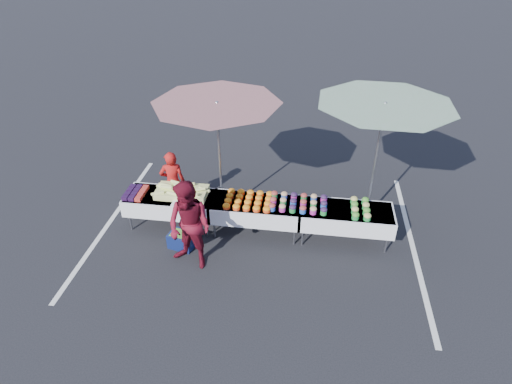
# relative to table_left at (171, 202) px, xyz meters

# --- Properties ---
(ground) EXTENTS (80.00, 80.00, 0.00)m
(ground) POSITION_rel_table_left_xyz_m (1.80, 0.00, -0.58)
(ground) COLOR black
(stripe_left) EXTENTS (0.10, 5.00, 0.00)m
(stripe_left) POSITION_rel_table_left_xyz_m (-1.40, 0.00, -0.58)
(stripe_left) COLOR silver
(stripe_left) RESTS_ON ground
(stripe_right) EXTENTS (0.10, 5.00, 0.00)m
(stripe_right) POSITION_rel_table_left_xyz_m (5.00, 0.00, -0.58)
(stripe_right) COLOR silver
(stripe_right) RESTS_ON ground
(table_left) EXTENTS (1.86, 0.81, 0.75)m
(table_left) POSITION_rel_table_left_xyz_m (0.00, 0.00, 0.00)
(table_left) COLOR white
(table_left) RESTS_ON ground
(table_center) EXTENTS (1.86, 0.81, 0.75)m
(table_center) POSITION_rel_table_left_xyz_m (1.80, 0.00, 0.00)
(table_center) COLOR white
(table_center) RESTS_ON ground
(table_right) EXTENTS (1.86, 0.81, 0.75)m
(table_right) POSITION_rel_table_left_xyz_m (3.60, 0.00, 0.00)
(table_right) COLOR white
(table_right) RESTS_ON ground
(berry_punnets) EXTENTS (0.40, 0.54, 0.08)m
(berry_punnets) POSITION_rel_table_left_xyz_m (-0.71, -0.06, 0.21)
(berry_punnets) COLOR black
(berry_punnets) RESTS_ON table_left
(corn_pile) EXTENTS (1.16, 0.57, 0.26)m
(corn_pile) POSITION_rel_table_left_xyz_m (0.25, 0.05, 0.26)
(corn_pile) COLOR #D2E073
(corn_pile) RESTS_ON table_left
(plastic_bags) EXTENTS (0.30, 0.25, 0.05)m
(plastic_bags) POSITION_rel_table_left_xyz_m (0.30, -0.30, 0.19)
(plastic_bags) COLOR white
(plastic_bags) RESTS_ON table_left
(carrot_bowls) EXTENTS (0.95, 0.69, 0.11)m
(carrot_bowls) POSITION_rel_table_left_xyz_m (1.65, -0.01, 0.22)
(carrot_bowls) COLOR #DD4418
(carrot_bowls) RESTS_ON table_center
(potato_cups) EXTENTS (1.14, 0.58, 0.16)m
(potato_cups) POSITION_rel_table_left_xyz_m (2.65, 0.00, 0.25)
(potato_cups) COLOR blue
(potato_cups) RESTS_ON table_right
(bean_baskets) EXTENTS (0.36, 0.68, 0.15)m
(bean_baskets) POSITION_rel_table_left_xyz_m (3.86, -0.01, 0.24)
(bean_baskets) COLOR #218537
(bean_baskets) RESTS_ON table_right
(vendor) EXTENTS (0.61, 0.48, 1.46)m
(vendor) POSITION_rel_table_left_xyz_m (-0.11, 0.55, 0.15)
(vendor) COLOR #B01614
(vendor) RESTS_ON ground
(customer) EXTENTS (1.06, 0.95, 1.80)m
(customer) POSITION_rel_table_left_xyz_m (0.75, -1.13, 0.32)
(customer) COLOR maroon
(customer) RESTS_ON ground
(umbrella_left) EXTENTS (2.87, 2.87, 2.62)m
(umbrella_left) POSITION_rel_table_left_xyz_m (0.95, 0.60, 1.79)
(umbrella_left) COLOR black
(umbrella_left) RESTS_ON ground
(umbrella_right) EXTENTS (3.50, 3.50, 2.70)m
(umbrella_right) POSITION_rel_table_left_xyz_m (4.12, 0.80, 1.87)
(umbrella_right) COLOR black
(umbrella_right) RESTS_ON ground
(storage_bin) EXTENTS (0.56, 0.46, 0.32)m
(storage_bin) POSITION_rel_table_left_xyz_m (0.39, -0.67, -0.42)
(storage_bin) COLOR #0E1A49
(storage_bin) RESTS_ON ground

